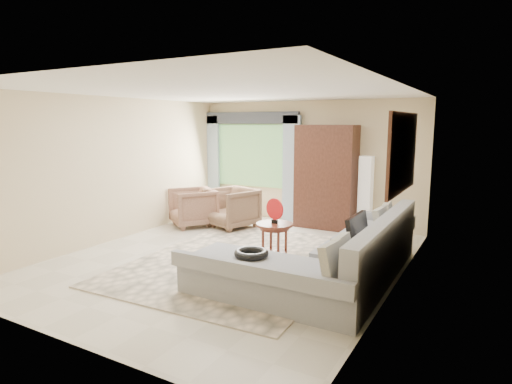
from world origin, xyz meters
The scene contains 17 objects.
ground centered at (0.00, 0.00, 0.00)m, with size 6.00×6.00×0.00m, color silver.
area_rug centered at (0.21, -0.01, 0.01)m, with size 3.00×4.00×0.02m, color #F9E1C5.
sectional_sofa centered at (1.78, -0.18, 0.28)m, with size 2.30×3.46×0.90m.
tv_screen centered at (2.05, -0.12, 0.72)m, with size 0.06×0.74×0.48m, color black.
garden_hose centered at (1.00, -1.09, 0.55)m, with size 0.43×0.43×0.09m, color black.
coffee_table centered at (0.59, 0.35, 0.30)m, with size 0.58×0.58×0.58m.
red_disc centered at (0.59, 0.35, 0.81)m, with size 0.34×0.34×0.03m, color red.
armchair_left centered at (-1.91, 1.48, 0.40)m, with size 0.85×0.87×0.79m, color #9F6E56.
armchair_right centered at (-1.12, 1.76, 0.41)m, with size 0.88×0.90×0.82m, color #846248.
potted_plant centered at (-2.12, 2.47, 0.30)m, with size 0.54×0.47×0.60m, color #999999.
armoire centered at (0.55, 2.72, 1.05)m, with size 1.20×0.55×2.10m, color black.
floor_lamp centered at (1.35, 2.78, 0.75)m, with size 0.24×0.24×1.50m, color silver.
window centered at (-1.35, 2.97, 1.40)m, with size 1.80×0.04×1.40m, color #669E59.
curtain_left centered at (-2.40, 2.88, 1.15)m, with size 0.40×0.08×2.30m, color #9EB7CC.
curtain_right centered at (-0.30, 2.88, 1.15)m, with size 0.40×0.08×2.30m, color #9EB7CC.
valance centered at (-1.35, 2.90, 2.25)m, with size 2.40×0.12×0.26m, color #1E232D.
wall_mirror centered at (2.46, 0.35, 1.75)m, with size 0.05×1.70×1.05m.
Camera 1 is at (3.56, -5.49, 2.14)m, focal length 30.00 mm.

